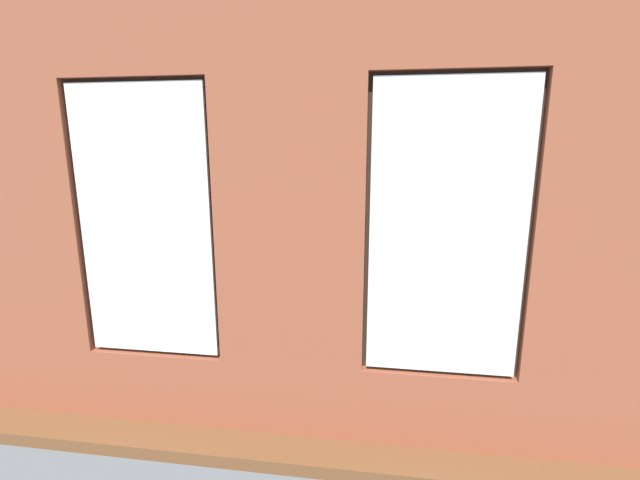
{
  "coord_description": "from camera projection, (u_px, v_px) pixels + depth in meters",
  "views": [
    {
      "loc": [
        -0.63,
        5.5,
        2.14
      ],
      "look_at": [
        0.11,
        0.4,
        1.02
      ],
      "focal_mm": 24.0,
      "sensor_mm": 36.0,
      "label": 1
    }
  ],
  "objects": [
    {
      "name": "coffee_table",
      "position": [
        304.0,
        284.0,
        5.63
      ],
      "size": [
        1.57,
        0.75,
        0.43
      ],
      "color": "tan",
      "rests_on": "ground_plane"
    },
    {
      "name": "ground_plane",
      "position": [
        332.0,
        310.0,
        5.88
      ],
      "size": [
        6.66,
        6.01,
        0.1
      ],
      "primitive_type": "cube",
      "color": "brown"
    },
    {
      "name": "media_console",
      "position": [
        131.0,
        288.0,
        5.77
      ],
      "size": [
        1.11,
        0.42,
        0.55
      ],
      "primitive_type": "cube",
      "color": "black",
      "rests_on": "ground_plane"
    },
    {
      "name": "potted_plant_foreground_right",
      "position": [
        218.0,
        235.0,
        7.98
      ],
      "size": [
        0.48,
        0.48,
        0.83
      ],
      "color": "brown",
      "rests_on": "ground_plane"
    },
    {
      "name": "potted_plant_beside_window_right",
      "position": [
        66.0,
        331.0,
        4.1
      ],
      "size": [
        0.36,
        0.36,
        0.68
      ],
      "color": "beige",
      "rests_on": "ground_plane"
    },
    {
      "name": "potted_plant_corner_far_left",
      "position": [
        612.0,
        345.0,
        3.39
      ],
      "size": [
        0.97,
        0.99,
        1.26
      ],
      "color": "gray",
      "rests_on": "ground_plane"
    },
    {
      "name": "couch_by_window",
      "position": [
        227.0,
        345.0,
        3.99
      ],
      "size": [
        1.97,
        0.87,
        0.8
      ],
      "color": "black",
      "rests_on": "ground_plane"
    },
    {
      "name": "cup_ceramic",
      "position": [
        337.0,
        275.0,
        5.68
      ],
      "size": [
        0.09,
        0.09,
        0.11
      ],
      "primitive_type": "cylinder",
      "color": "#4C4C51",
      "rests_on": "coffee_table"
    },
    {
      "name": "potted_plant_mid_room_small",
      "position": [
        405.0,
        262.0,
        6.76
      ],
      "size": [
        0.25,
        0.25,
        0.58
      ],
      "color": "#47423D",
      "rests_on": "ground_plane"
    },
    {
      "name": "table_plant_small",
      "position": [
        290.0,
        268.0,
        5.71
      ],
      "size": [
        0.15,
        0.15,
        0.25
      ],
      "color": "brown",
      "rests_on": "coffee_table"
    },
    {
      "name": "candle_jar",
      "position": [
        311.0,
        280.0,
        5.48
      ],
      "size": [
        0.08,
        0.08,
        0.1
      ],
      "primitive_type": "cylinder",
      "color": "#B7333D",
      "rests_on": "coffee_table"
    },
    {
      "name": "remote_black",
      "position": [
        303.0,
        279.0,
        5.62
      ],
      "size": [
        0.08,
        0.18,
        0.02
      ],
      "primitive_type": "cube",
      "rotation": [
        0.0,
        0.0,
        0.17
      ],
      "color": "black",
      "rests_on": "coffee_table"
    },
    {
      "name": "tv_flatscreen",
      "position": [
        127.0,
        245.0,
        5.65
      ],
      "size": [
        0.94,
        0.2,
        0.66
      ],
      "color": "black",
      "rests_on": "media_console"
    },
    {
      "name": "white_wall_right",
      "position": [
        110.0,
        181.0,
        5.73
      ],
      "size": [
        0.1,
        5.01,
        3.39
      ],
      "primitive_type": "cube",
      "color": "white",
      "rests_on": "ground_plane"
    },
    {
      "name": "potted_plant_by_left_couch",
      "position": [
        467.0,
        268.0,
        6.42
      ],
      "size": [
        0.3,
        0.3,
        0.51
      ],
      "color": "beige",
      "rests_on": "ground_plane"
    },
    {
      "name": "brick_wall_with_windows",
      "position": [
        289.0,
        214.0,
        2.97
      ],
      "size": [
        6.06,
        0.3,
        3.39
      ],
      "color": "#9E5138",
      "rests_on": "ground_plane"
    },
    {
      "name": "couch_left",
      "position": [
        523.0,
        303.0,
        5.07
      ],
      "size": [
        1.01,
        1.85,
        0.8
      ],
      "rotation": [
        0.0,
        0.0,
        1.49
      ],
      "color": "black",
      "rests_on": "ground_plane"
    }
  ]
}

